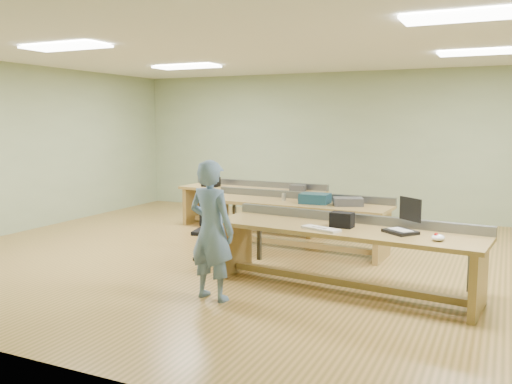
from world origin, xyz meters
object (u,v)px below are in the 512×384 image
(workbench_mid, at_px, (294,213))
(workbench_back, at_px, (252,199))
(camera_bag, at_px, (342,220))
(parts_bin_teal, at_px, (315,198))
(drinks_can, at_px, (284,197))
(laptop_base, at_px, (400,232))
(parts_bin_grey, at_px, (348,202))
(person, at_px, (211,230))
(task_chair, at_px, (209,240))
(mug, at_px, (301,200))
(workbench_front, at_px, (344,243))

(workbench_mid, height_order, workbench_back, same)
(camera_bag, bearing_deg, workbench_mid, 130.92)
(parts_bin_teal, distance_m, drinks_can, 0.54)
(laptop_base, height_order, parts_bin_grey, parts_bin_grey)
(person, relative_size, drinks_can, 13.48)
(drinks_can, bearing_deg, workbench_back, 133.32)
(workbench_mid, distance_m, task_chair, 1.46)
(parts_bin_grey, xyz_separation_m, drinks_can, (-1.05, 0.06, 0.00))
(parts_bin_grey, bearing_deg, task_chair, -147.76)
(parts_bin_grey, bearing_deg, drinks_can, 176.75)
(mug, bearing_deg, parts_bin_grey, 2.17)
(workbench_front, distance_m, parts_bin_grey, 1.70)
(drinks_can, bearing_deg, person, -85.49)
(workbench_back, xyz_separation_m, person, (1.33, -3.84, 0.23))
(person, relative_size, parts_bin_grey, 3.70)
(person, xyz_separation_m, camera_bag, (1.21, 0.96, 0.05))
(task_chair, relative_size, mug, 6.84)
(workbench_mid, xyz_separation_m, drinks_can, (-0.17, 0.01, 0.25))
(laptop_base, relative_size, parts_bin_teal, 0.77)
(camera_bag, height_order, task_chair, camera_bag)
(workbench_front, bearing_deg, parts_bin_grey, 109.74)
(mug, xyz_separation_m, drinks_can, (-0.32, 0.09, 0.01))
(camera_bag, bearing_deg, mug, 128.67)
(parts_bin_teal, height_order, mug, parts_bin_teal)
(workbench_front, xyz_separation_m, person, (-1.24, -0.96, 0.22))
(parts_bin_teal, bearing_deg, camera_bag, -61.38)
(workbench_back, distance_m, person, 4.07)
(workbench_front, relative_size, workbench_mid, 1.08)
(mug, bearing_deg, task_chair, -133.52)
(laptop_base, relative_size, drinks_can, 2.85)
(laptop_base, xyz_separation_m, parts_bin_grey, (-1.06, 1.69, 0.04))
(workbench_back, bearing_deg, mug, -38.09)
(workbench_front, bearing_deg, mug, 130.96)
(camera_bag, height_order, mug, camera_bag)
(workbench_back, relative_size, camera_bag, 10.72)
(task_chair, height_order, drinks_can, drinks_can)
(laptop_base, bearing_deg, workbench_back, 176.22)
(workbench_front, height_order, drinks_can, drinks_can)
(task_chair, relative_size, parts_bin_teal, 1.87)
(laptop_base, xyz_separation_m, drinks_can, (-2.11, 1.75, 0.04))
(parts_bin_teal, bearing_deg, drinks_can, 173.19)
(person, relative_size, camera_bag, 6.00)
(parts_bin_teal, distance_m, parts_bin_grey, 0.51)
(laptop_base, bearing_deg, workbench_front, -146.65)
(workbench_back, xyz_separation_m, laptop_base, (3.23, -2.94, 0.21))
(workbench_front, relative_size, mug, 28.05)
(workbench_mid, relative_size, drinks_can, 26.16)
(laptop_base, bearing_deg, drinks_can, 178.81)
(workbench_front, xyz_separation_m, task_chair, (-2.14, 0.54, -0.27))
(camera_bag, height_order, parts_bin_teal, camera_bag)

